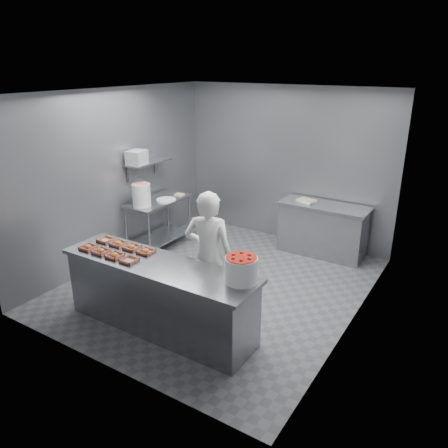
{
  "coord_description": "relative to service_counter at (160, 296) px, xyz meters",
  "views": [
    {
      "loc": [
        3.2,
        -4.93,
        3.18
      ],
      "look_at": [
        0.22,
        -0.2,
        1.08
      ],
      "focal_mm": 35.0,
      "sensor_mm": 36.0,
      "label": 1
    }
  ],
  "objects": [
    {
      "name": "floor",
      "position": [
        0.0,
        1.35,
        -0.45
      ],
      "size": [
        4.5,
        4.5,
        0.0
      ],
      "primitive_type": "plane",
      "color": "#4C4C51",
      "rests_on": "ground"
    },
    {
      "name": "ceiling",
      "position": [
        0.0,
        1.35,
        2.35
      ],
      "size": [
        4.5,
        4.5,
        0.0
      ],
      "primitive_type": "plane",
      "rotation": [
        3.14,
        0.0,
        0.0
      ],
      "color": "white",
      "rests_on": "wall_back"
    },
    {
      "name": "wall_back",
      "position": [
        0.0,
        3.6,
        0.95
      ],
      "size": [
        4.0,
        0.04,
        2.8
      ],
      "primitive_type": "cube",
      "color": "slate",
      "rests_on": "ground"
    },
    {
      "name": "wall_left",
      "position": [
        -2.0,
        1.35,
        0.95
      ],
      "size": [
        0.04,
        4.5,
        2.8
      ],
      "primitive_type": "cube",
      "color": "slate",
      "rests_on": "ground"
    },
    {
      "name": "wall_right",
      "position": [
        2.0,
        1.35,
        0.95
      ],
      "size": [
        0.04,
        4.5,
        2.8
      ],
      "primitive_type": "cube",
      "color": "slate",
      "rests_on": "ground"
    },
    {
      "name": "service_counter",
      "position": [
        0.0,
        0.0,
        0.0
      ],
      "size": [
        2.6,
        0.7,
        0.9
      ],
      "color": "slate",
      "rests_on": "ground"
    },
    {
      "name": "prep_table",
      "position": [
        -1.65,
        1.95,
        0.14
      ],
      "size": [
        0.6,
        1.2,
        0.9
      ],
      "color": "slate",
      "rests_on": "ground"
    },
    {
      "name": "back_counter",
      "position": [
        0.9,
        3.25,
        -0.0
      ],
      "size": [
        1.5,
        0.6,
        0.9
      ],
      "color": "slate",
      "rests_on": "ground"
    },
    {
      "name": "wall_shelf",
      "position": [
        -1.82,
        1.95,
        1.1
      ],
      "size": [
        0.35,
        0.9,
        0.03
      ],
      "primitive_type": "cube",
      "color": "slate",
      "rests_on": "wall_left"
    },
    {
      "name": "tray_0",
      "position": [
        -1.04,
        -0.15,
        0.47
      ],
      "size": [
        0.19,
        0.18,
        0.06
      ],
      "color": "tan",
      "rests_on": "service_counter"
    },
    {
      "name": "tray_1",
      "position": [
        -0.8,
        -0.15,
        0.47
      ],
      "size": [
        0.19,
        0.18,
        0.06
      ],
      "color": "tan",
      "rests_on": "service_counter"
    },
    {
      "name": "tray_2",
      "position": [
        -0.56,
        -0.15,
        0.47
      ],
      "size": [
        0.19,
        0.18,
        0.06
      ],
      "color": "tan",
      "rests_on": "service_counter"
    },
    {
      "name": "tray_3",
      "position": [
        -0.32,
        -0.15,
        0.47
      ],
      "size": [
        0.19,
        0.18,
        0.04
      ],
      "color": "tan",
      "rests_on": "service_counter"
    },
    {
      "name": "tray_4",
      "position": [
        -1.04,
        0.15,
        0.47
      ],
      "size": [
        0.19,
        0.18,
        0.04
      ],
      "color": "tan",
      "rests_on": "service_counter"
    },
    {
      "name": "tray_5",
      "position": [
        -0.8,
        0.15,
        0.47
      ],
      "size": [
        0.19,
        0.18,
        0.06
      ],
      "color": "tan",
      "rests_on": "service_counter"
    },
    {
      "name": "tray_6",
      "position": [
        -0.56,
        0.15,
        0.47
      ],
      "size": [
        0.19,
        0.18,
        0.06
      ],
      "color": "tan",
      "rests_on": "service_counter"
    },
    {
      "name": "tray_7",
      "position": [
        -0.32,
        0.15,
        0.47
      ],
      "size": [
        0.19,
        0.18,
        0.06
      ],
      "color": "tan",
      "rests_on": "service_counter"
    },
    {
      "name": "worker",
      "position": [
        0.33,
        0.6,
        0.4
      ],
      "size": [
        0.72,
        0.58,
        1.7
      ],
      "primitive_type": "imported",
      "rotation": [
        0.0,
        0.0,
        3.47
      ],
      "color": "white",
      "rests_on": "ground"
    },
    {
      "name": "strawberry_tub",
      "position": [
        1.08,
        0.13,
        0.61
      ],
      "size": [
        0.36,
        0.36,
        0.3
      ],
      "color": "white",
      "rests_on": "service_counter"
    },
    {
      "name": "glaze_bucket",
      "position": [
        -1.66,
        1.56,
        0.65
      ],
      "size": [
        0.32,
        0.3,
        0.46
      ],
      "color": "white",
      "rests_on": "prep_table"
    },
    {
      "name": "bucket_lid",
      "position": [
        -1.51,
        2.0,
        0.46
      ],
      "size": [
        0.42,
        0.42,
        0.03
      ],
      "primitive_type": "cylinder",
      "rotation": [
        0.0,
        0.0,
        -0.27
      ],
      "color": "white",
      "rests_on": "prep_table"
    },
    {
      "name": "rag",
      "position": [
        -1.52,
        2.39,
        0.46
      ],
      "size": [
        0.17,
        0.15,
        0.02
      ],
      "primitive_type": "cube",
      "rotation": [
        0.0,
        0.0,
        0.13
      ],
      "color": "#CCB28C",
      "rests_on": "prep_table"
    },
    {
      "name": "appliance",
      "position": [
        -1.82,
        1.68,
        1.23
      ],
      "size": [
        0.31,
        0.34,
        0.23
      ],
      "primitive_type": "cube",
      "rotation": [
        0.0,
        0.0,
        0.16
      ],
      "color": "gray",
      "rests_on": "wall_shelf"
    },
    {
      "name": "paper_stack",
      "position": [
        0.58,
        3.25,
        0.46
      ],
      "size": [
        0.35,
        0.29,
        0.04
      ],
      "primitive_type": "cube",
      "rotation": [
        0.0,
        0.0,
        -0.25
      ],
      "color": "silver",
      "rests_on": "back_counter"
    }
  ]
}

